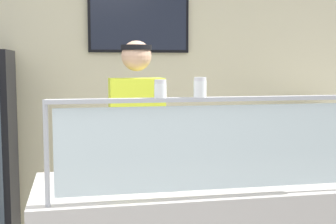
{
  "coord_description": "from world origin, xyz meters",
  "views": [
    {
      "loc": [
        0.22,
        -2.14,
        1.61
      ],
      "look_at": [
        0.74,
        0.42,
        1.34
      ],
      "focal_mm": 50.87,
      "sensor_mm": 36.0,
      "label": 1
    }
  ],
  "objects": [
    {
      "name": "shop_rear_unit",
      "position": [
        0.87,
        2.45,
        1.36
      ],
      "size": [
        6.15,
        0.13,
        2.7
      ],
      "color": "beige",
      "rests_on": "ground"
    },
    {
      "name": "sneeze_guard",
      "position": [
        0.87,
        0.06,
        1.26
      ],
      "size": [
        1.57,
        0.06,
        0.5
      ],
      "color": "#B2B5BC",
      "rests_on": "serving_counter"
    },
    {
      "name": "pizza_tray",
      "position": [
        0.72,
        0.44,
        0.97
      ],
      "size": [
        0.49,
        0.49,
        0.04
      ],
      "color": "#9EA0A8",
      "rests_on": "serving_counter"
    },
    {
      "name": "pizza_server",
      "position": [
        0.75,
        0.42,
        0.99
      ],
      "size": [
        0.09,
        0.28,
        0.01
      ],
      "primitive_type": "cube",
      "rotation": [
        0.0,
        0.0,
        0.04
      ],
      "color": "#ADAFB7",
      "rests_on": "pizza_tray"
    },
    {
      "name": "parmesan_shaker",
      "position": [
        0.63,
        0.06,
        1.48
      ],
      "size": [
        0.06,
        0.06,
        0.09
      ],
      "color": "white",
      "rests_on": "sneeze_guard"
    },
    {
      "name": "pepper_flake_shaker",
      "position": [
        0.82,
        0.06,
        1.49
      ],
      "size": [
        0.06,
        0.06,
        0.1
      ],
      "color": "white",
      "rests_on": "sneeze_guard"
    },
    {
      "name": "worker_figure",
      "position": [
        0.66,
        1.15,
        1.01
      ],
      "size": [
        0.41,
        0.5,
        1.76
      ],
      "color": "#23232D",
      "rests_on": "ground"
    },
    {
      "name": "prep_shelf",
      "position": [
        2.52,
        1.96,
        0.46
      ],
      "size": [
        0.7,
        0.55,
        0.93
      ],
      "primitive_type": "cube",
      "color": "#B7BABF",
      "rests_on": "ground"
    },
    {
      "name": "pizza_box_stack",
      "position": [
        2.52,
        1.96,
        1.06
      ],
      "size": [
        0.5,
        0.48,
        0.27
      ],
      "color": "silver",
      "rests_on": "prep_shelf"
    }
  ]
}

